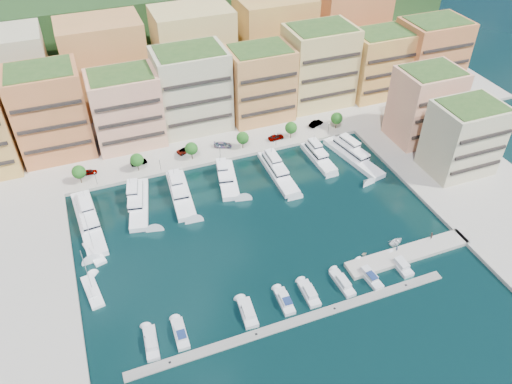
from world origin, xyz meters
TOP-DOWN VIEW (x-y plane):
  - ground at (0.00, 0.00)m, footprint 400.00×400.00m
  - north_quay at (0.00, 62.00)m, footprint 220.00×64.00m
  - east_quay at (62.00, -8.00)m, footprint 34.00×76.00m
  - hillside at (0.00, 110.00)m, footprint 240.00×40.00m
  - south_pontoon at (-3.00, -30.00)m, footprint 72.00×2.20m
  - finger_pier at (30.00, -22.00)m, footprint 32.00×5.00m
  - apartment_1 at (-44.00, 51.99)m, footprint 20.00×16.50m
  - apartment_2 at (-23.00, 49.99)m, footprint 20.00×15.50m
  - apartment_3 at (-2.00, 51.99)m, footprint 22.00×16.50m
  - apartment_4 at (20.00, 49.99)m, footprint 20.00×15.50m
  - apartment_5 at (42.00, 51.99)m, footprint 22.00×16.50m
  - apartment_6 at (64.00, 49.99)m, footprint 20.00×15.50m
  - apartment_7 at (84.00, 47.99)m, footprint 22.00×16.50m
  - apartment_east_a at (62.00, 19.99)m, footprint 18.00×14.50m
  - apartment_east_b at (62.00, 1.99)m, footprint 18.00×14.50m
  - backblock_0 at (-55.00, 74.00)m, footprint 26.00×18.00m
  - backblock_1 at (-25.00, 74.00)m, footprint 26.00×18.00m
  - backblock_2 at (5.00, 74.00)m, footprint 26.00×18.00m
  - backblock_3 at (35.00, 74.00)m, footprint 26.00×18.00m
  - backblock_4 at (65.00, 74.00)m, footprint 26.00×18.00m
  - tree_0 at (-40.00, 33.50)m, footprint 3.80×3.80m
  - tree_1 at (-24.00, 33.50)m, footprint 3.80×3.80m
  - tree_2 at (-8.00, 33.50)m, footprint 3.80×3.80m
  - tree_3 at (8.00, 33.50)m, footprint 3.80×3.80m
  - tree_4 at (24.00, 33.50)m, footprint 3.80×3.80m
  - tree_5 at (40.00, 33.50)m, footprint 3.80×3.80m
  - lamppost_0 at (-36.00, 31.20)m, footprint 0.30×0.30m
  - lamppost_1 at (-18.00, 31.20)m, footprint 0.30×0.30m
  - lamppost_2 at (0.00, 31.20)m, footprint 0.30×0.30m
  - lamppost_3 at (18.00, 31.20)m, footprint 0.30×0.30m
  - lamppost_4 at (36.00, 31.20)m, footprint 0.30×0.30m
  - yacht_0 at (-40.09, 17.27)m, footprint 6.60×25.88m
  - yacht_1 at (-26.66, 19.55)m, footprint 8.66×21.03m
  - yacht_2 at (-15.35, 19.55)m, footprint 6.44×20.94m
  - yacht_3 at (-1.33, 21.16)m, footprint 7.93×17.71m
  - yacht_4 at (13.27, 19.07)m, footprint 4.90×21.61m
  - yacht_5 at (27.53, 21.58)m, footprint 4.55×16.28m
  - yacht_6 at (37.32, 18.28)m, footprint 8.79×23.81m
  - cruiser_0 at (-32.47, -24.59)m, footprint 3.12×8.17m
  - cruiser_1 at (-26.49, -24.60)m, footprint 2.71×7.63m
  - cruiser_3 at (-11.81, -24.58)m, footprint 3.46×7.82m
  - cruiser_4 at (-3.30, -24.60)m, footprint 2.79×7.33m
  - cruiser_5 at (2.59, -24.58)m, footprint 2.81×7.49m
  - cruiser_6 at (10.87, -24.59)m, footprint 2.70×8.06m
  - cruiser_7 at (17.48, -24.62)m, footprint 3.10×9.17m
  - cruiser_8 at (26.10, -24.58)m, footprint 2.76×7.43m
  - sailboat_1 at (-41.90, -6.78)m, footprint 4.25×10.29m
  - sailboat_2 at (-40.07, 5.07)m, footprint 4.88×9.19m
  - tender_1 at (20.19, -18.26)m, footprint 1.46×1.27m
  - tender_2 at (29.62, -17.59)m, footprint 4.62×3.83m
  - car_0 at (-37.26, 36.91)m, footprint 4.16×2.06m
  - car_1 at (-23.34, 36.57)m, footprint 4.89×2.18m
  - car_2 at (-9.10, 37.79)m, footprint 5.66×4.07m
  - car_3 at (2.45, 36.33)m, footprint 5.84×4.07m
  - car_4 at (19.39, 34.43)m, footprint 5.15×2.41m
  - car_5 at (34.70, 37.29)m, footprint 5.50×3.58m
  - person_0 at (27.49, -20.62)m, footprint 0.58×0.69m
  - person_1 at (37.67, -20.06)m, footprint 1.18×1.17m

SIDE VIEW (x-z plane):
  - ground at x=0.00m, z-range 0.00..0.00m
  - north_quay at x=0.00m, z-range -1.00..1.00m
  - east_quay at x=62.00m, z-range -1.00..1.00m
  - hillside at x=0.00m, z-range -29.00..29.00m
  - south_pontoon at x=-3.00m, z-range -0.17..0.17m
  - finger_pier at x=30.00m, z-range -1.00..1.00m
  - sailboat_1 at x=-41.90m, z-range -6.29..6.91m
  - sailboat_2 at x=-40.07m, z-range -6.29..6.91m
  - tender_1 at x=20.19m, z-range 0.00..0.76m
  - tender_2 at x=29.62m, z-range 0.00..0.83m
  - cruiser_0 at x=-32.47m, z-range -0.73..1.82m
  - cruiser_6 at x=10.87m, z-range -0.73..1.82m
  - cruiser_3 at x=-11.81m, z-range -0.73..1.82m
  - cruiser_5 at x=2.59m, z-range -0.73..1.82m
  - cruiser_8 at x=26.10m, z-range -0.73..1.82m
  - cruiser_7 at x=17.48m, z-range -0.76..1.90m
  - cruiser_1 at x=-26.49m, z-range -0.76..1.90m
  - cruiser_4 at x=-3.30m, z-range -0.76..1.90m
  - yacht_4 at x=13.27m, z-range -2.56..4.74m
  - yacht_1 at x=-26.66m, z-range -2.56..4.74m
  - yacht_0 at x=-40.09m, z-range -2.44..4.86m
  - yacht_2 at x=-15.35m, z-range -2.44..4.86m
  - yacht_6 at x=37.32m, z-range -2.44..4.86m
  - yacht_3 at x=-1.33m, z-range -2.44..4.86m
  - yacht_5 at x=27.53m, z-range -2.44..4.86m
  - car_0 at x=-37.26m, z-range 1.00..2.36m
  - car_2 at x=-9.10m, z-range 1.00..2.43m
  - car_1 at x=-23.34m, z-range 1.00..2.56m
  - car_3 at x=2.45m, z-range 1.00..2.57m
  - person_0 at x=27.49m, z-range 1.00..2.61m
  - car_4 at x=19.39m, z-range 1.00..2.71m
  - car_5 at x=34.70m, z-range 1.00..2.71m
  - person_1 at x=37.67m, z-range 1.00..2.92m
  - lamppost_0 at x=-36.00m, z-range 1.73..5.93m
  - lamppost_1 at x=-18.00m, z-range 1.73..5.93m
  - lamppost_2 at x=0.00m, z-range 1.73..5.93m
  - lamppost_3 at x=18.00m, z-range 1.73..5.93m
  - lamppost_4 at x=36.00m, z-range 1.73..5.93m
  - tree_0 at x=-40.00m, z-range 1.92..7.57m
  - tree_1 at x=-24.00m, z-range 1.92..7.57m
  - tree_2 at x=-8.00m, z-range 1.92..7.57m
  - tree_3 at x=8.00m, z-range 1.92..7.57m
  - tree_4 at x=24.00m, z-range 1.92..7.57m
  - tree_5 at x=40.00m, z-range 1.92..7.57m
  - apartment_east_b at x=62.00m, z-range 0.91..21.71m
  - apartment_east_a at x=62.00m, z-range 0.91..23.71m
  - apartment_2 at x=-23.00m, z-range 0.91..23.71m
  - apartment_6 at x=64.00m, z-range 0.91..23.71m
  - apartment_4 at x=20.00m, z-range 0.91..24.71m
  - apartment_7 at x=84.00m, z-range 0.91..25.71m
  - apartment_3 at x=-2.00m, z-range 0.91..26.71m
  - apartment_5 at x=42.00m, z-range 0.91..27.71m
  - apartment_1 at x=-44.00m, z-range 0.91..27.71m
  - backblock_0 at x=-55.00m, z-range 1.00..31.00m
  - backblock_1 at x=-25.00m, z-range 1.00..31.00m
  - backblock_2 at x=5.00m, z-range 1.00..31.00m
  - backblock_3 at x=35.00m, z-range 1.00..31.00m
  - backblock_4 at x=65.00m, z-range 1.00..31.00m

